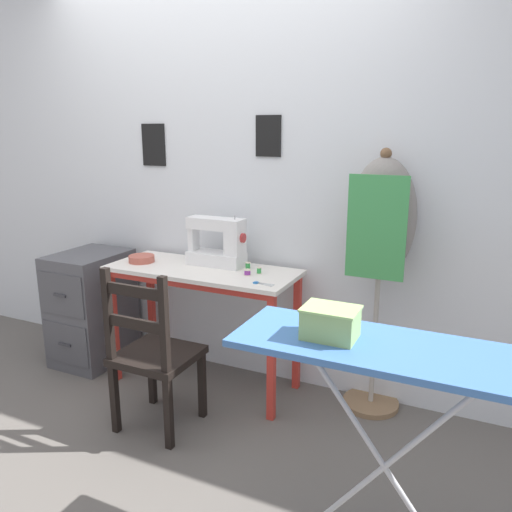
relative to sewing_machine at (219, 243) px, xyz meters
The scene contains 14 objects.
ground_plane 0.96m from the sewing_machine, 100.49° to the right, with size 14.00×14.00×0.00m, color #5B5651.
wall_back 0.43m from the sewing_machine, 107.42° to the left, with size 10.00×0.06×2.55m.
sewing_table 0.28m from the sewing_machine, 118.59° to the right, with size 1.16×0.47×0.76m.
sewing_machine is the anchor object (origin of this frame).
fabric_bowl 0.52m from the sewing_machine, 164.44° to the right, with size 0.16×0.16×0.04m.
scissors 0.47m from the sewing_machine, 31.96° to the right, with size 0.12×0.05×0.01m.
thread_spool_near_machine 0.23m from the sewing_machine, ahead, with size 0.03×0.03×0.04m.
thread_spool_mid_table 0.30m from the sewing_machine, 25.32° to the right, with size 0.04×0.04×0.03m.
thread_spool_far_edge 0.32m from the sewing_machine, 11.70° to the right, with size 0.03×0.03×0.04m.
wooden_chair 0.79m from the sewing_machine, 94.46° to the right, with size 0.40×0.38×0.90m.
filing_cabinet 1.08m from the sewing_machine, behind, with size 0.40×0.53×0.76m.
dress_form 0.96m from the sewing_machine, ahead, with size 0.36×0.32×1.47m.
ironing_board 1.59m from the sewing_machine, 39.95° to the right, with size 1.06×0.37×0.88m.
storage_box 1.45m from the sewing_machine, 45.66° to the right, with size 0.19×0.14×0.11m.
Camera 1 is at (1.52, -2.23, 1.55)m, focal length 35.00 mm.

